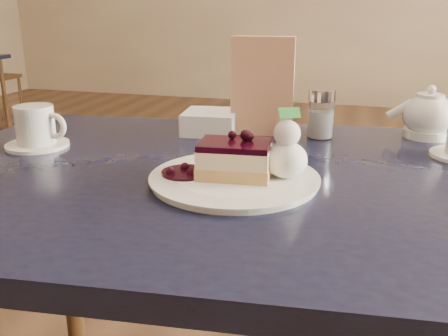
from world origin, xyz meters
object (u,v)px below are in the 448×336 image
(main_table, at_px, (238,213))
(coffee_set, at_px, (37,129))
(tea_set, at_px, (434,122))
(cheesecake_slice, at_px, (235,159))
(dessert_plate, at_px, (234,179))

(main_table, xyz_separation_m, coffee_set, (-0.48, 0.06, 0.13))
(main_table, xyz_separation_m, tea_set, (0.38, 0.35, 0.13))
(cheesecake_slice, bearing_deg, tea_set, 41.27)
(main_table, bearing_deg, cheesecake_slice, -90.00)
(dessert_plate, relative_size, tea_set, 1.08)
(main_table, distance_m, cheesecake_slice, 0.14)
(main_table, xyz_separation_m, cheesecake_slice, (0.01, -0.05, 0.13))
(dessert_plate, height_order, coffee_set, coffee_set)
(dessert_plate, relative_size, coffee_set, 2.02)
(main_table, relative_size, tea_set, 4.93)
(dessert_plate, bearing_deg, tea_set, 46.88)
(coffee_set, bearing_deg, cheesecake_slice, -12.61)
(tea_set, bearing_deg, coffee_set, -161.19)
(cheesecake_slice, bearing_deg, main_table, 90.00)
(dessert_plate, height_order, tea_set, tea_set)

